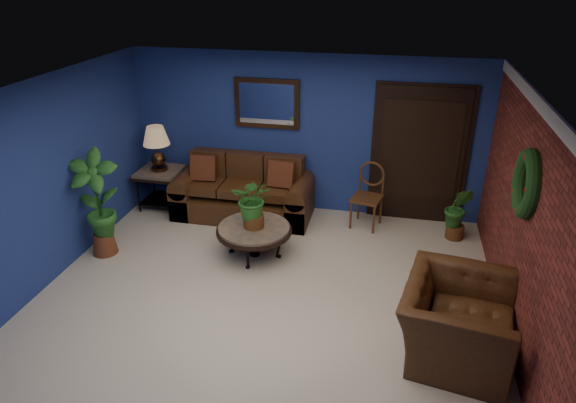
% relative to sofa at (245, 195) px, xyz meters
% --- Properties ---
extents(floor, '(5.50, 5.50, 0.00)m').
position_rel_sofa_xyz_m(floor, '(0.89, -2.08, -0.32)').
color(floor, '#BEB29E').
rests_on(floor, ground).
extents(wall_back, '(5.50, 0.04, 2.50)m').
position_rel_sofa_xyz_m(wall_back, '(0.89, 0.42, 0.93)').
color(wall_back, navy).
rests_on(wall_back, ground).
extents(wall_left, '(0.04, 5.00, 2.50)m').
position_rel_sofa_xyz_m(wall_left, '(-1.86, -2.08, 0.93)').
color(wall_left, navy).
rests_on(wall_left, ground).
extents(wall_right_brick, '(0.04, 5.00, 2.50)m').
position_rel_sofa_xyz_m(wall_right_brick, '(3.64, -2.08, 0.93)').
color(wall_right_brick, maroon).
rests_on(wall_right_brick, ground).
extents(ceiling, '(5.50, 5.00, 0.02)m').
position_rel_sofa_xyz_m(ceiling, '(0.89, -2.08, 2.18)').
color(ceiling, silver).
rests_on(ceiling, wall_back).
extents(crown_molding, '(0.03, 5.00, 0.14)m').
position_rel_sofa_xyz_m(crown_molding, '(3.61, -2.08, 2.11)').
color(crown_molding, white).
rests_on(crown_molding, wall_right_brick).
extents(wall_mirror, '(1.02, 0.06, 0.77)m').
position_rel_sofa_xyz_m(wall_mirror, '(0.29, 0.38, 1.40)').
color(wall_mirror, '#432715').
rests_on(wall_mirror, wall_back).
extents(closet_door, '(1.44, 0.06, 2.18)m').
position_rel_sofa_xyz_m(closet_door, '(2.64, 0.39, 0.73)').
color(closet_door, black).
rests_on(closet_door, wall_back).
extents(wreath, '(0.16, 0.72, 0.72)m').
position_rel_sofa_xyz_m(wreath, '(3.58, -2.03, 1.38)').
color(wreath, black).
rests_on(wreath, wall_right_brick).
extents(sofa, '(2.15, 0.93, 0.97)m').
position_rel_sofa_xyz_m(sofa, '(0.00, 0.00, 0.00)').
color(sofa, '#472914').
rests_on(sofa, ground).
extents(coffee_table, '(1.03, 1.03, 0.44)m').
position_rel_sofa_xyz_m(coffee_table, '(0.50, -1.22, 0.07)').
color(coffee_table, '#4C4642').
rests_on(coffee_table, ground).
extents(end_table, '(0.71, 0.71, 0.65)m').
position_rel_sofa_xyz_m(end_table, '(-1.41, -0.03, 0.18)').
color(end_table, '#4C4642').
rests_on(end_table, ground).
extents(table_lamp, '(0.42, 0.42, 0.70)m').
position_rel_sofa_xyz_m(table_lamp, '(-1.41, -0.03, 0.78)').
color(table_lamp, '#432715').
rests_on(table_lamp, end_table).
extents(side_chair, '(0.51, 0.51, 0.99)m').
position_rel_sofa_xyz_m(side_chair, '(1.95, 0.04, 0.24)').
color(side_chair, '#553318').
rests_on(side_chair, ground).
extents(armchair, '(1.28, 1.41, 0.80)m').
position_rel_sofa_xyz_m(armchair, '(3.04, -2.67, 0.09)').
color(armchair, '#472914').
rests_on(armchair, ground).
extents(coffee_plant, '(0.57, 0.51, 0.71)m').
position_rel_sofa_xyz_m(coffee_plant, '(0.50, -1.22, 0.52)').
color(coffee_plant, brown).
rests_on(coffee_plant, coffee_table).
extents(floor_plant, '(0.41, 0.35, 0.82)m').
position_rel_sofa_xyz_m(floor_plant, '(3.24, -0.13, 0.11)').
color(floor_plant, brown).
rests_on(floor_plant, ground).
extents(tall_plant, '(0.75, 0.61, 1.50)m').
position_rel_sofa_xyz_m(tall_plant, '(-1.56, -1.60, 0.50)').
color(tall_plant, brown).
rests_on(tall_plant, ground).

